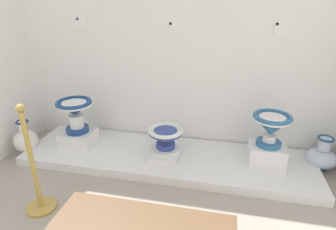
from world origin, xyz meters
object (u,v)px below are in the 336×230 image
object	(u,v)px
plinth_block_slender_white	(166,153)
decorative_vase_corner	(322,157)
plinth_block_leftmost	(79,138)
plinth_block_broad_patterned	(267,155)
info_placard_third	(281,29)
decorative_vase_companion	(26,140)
antique_toilet_slender_white	(166,137)
antique_toilet_leftmost	(75,110)
info_placard_second	(173,27)
antique_toilet_broad_patterned	(271,125)
info_placard_first	(82,22)
stanchion_post_near_left	(36,180)

from	to	relation	value
plinth_block_slender_white	decorative_vase_corner	bearing A→B (deg)	7.74
plinth_block_leftmost	decorative_vase_corner	distance (m)	2.64
plinth_block_broad_patterned	info_placard_third	world-z (taller)	info_placard_third
plinth_block_broad_patterned	decorative_vase_companion	size ratio (longest dim) A/B	0.85
plinth_block_slender_white	info_placard_third	world-z (taller)	info_placard_third
antique_toilet_slender_white	info_placard_third	bearing A→B (deg)	23.12
info_placard_third	antique_toilet_leftmost	bearing A→B (deg)	-168.46
antique_toilet_slender_white	info_placard_second	size ratio (longest dim) A/B	2.87
antique_toilet_broad_patterned	info_placard_third	world-z (taller)	info_placard_third
info_placard_first	decorative_vase_corner	distance (m)	2.96
plinth_block_slender_white	antique_toilet_broad_patterned	world-z (taller)	antique_toilet_broad_patterned
info_placard_third	decorative_vase_corner	size ratio (longest dim) A/B	0.40
antique_toilet_leftmost	plinth_block_slender_white	xyz separation A→B (m)	(1.03, -0.03, -0.40)
antique_toilet_broad_patterned	info_placard_third	size ratio (longest dim) A/B	2.50
plinth_block_leftmost	antique_toilet_broad_patterned	world-z (taller)	antique_toilet_broad_patterned
antique_toilet_slender_white	plinth_block_broad_patterned	world-z (taller)	antique_toilet_slender_white
antique_toilet_leftmost	plinth_block_broad_patterned	bearing A→B (deg)	0.38
plinth_block_slender_white	stanchion_post_near_left	distance (m)	1.29
info_placard_first	stanchion_post_near_left	xyz separation A→B (m)	(0.19, -1.39, -1.12)
antique_toilet_slender_white	info_placard_first	distance (m)	1.60
stanchion_post_near_left	decorative_vase_corner	bearing A→B (deg)	24.99
antique_toilet_broad_patterned	decorative_vase_companion	world-z (taller)	antique_toilet_broad_patterned
antique_toilet_leftmost	plinth_block_broad_patterned	xyz separation A→B (m)	(2.07, 0.01, -0.31)
info_placard_first	info_placard_third	xyz separation A→B (m)	(2.12, 0.00, -0.02)
plinth_block_broad_patterned	decorative_vase_companion	distance (m)	2.63
antique_toilet_slender_white	plinth_block_broad_patterned	xyz separation A→B (m)	(1.03, 0.04, -0.10)
plinth_block_slender_white	plinth_block_broad_patterned	xyz separation A→B (m)	(1.03, 0.04, 0.09)
plinth_block_leftmost	info_placard_second	distance (m)	1.63
plinth_block_slender_white	info_placard_third	distance (m)	1.71
plinth_block_broad_patterned	antique_toilet_broad_patterned	distance (m)	0.32
plinth_block_broad_patterned	info_placard_first	world-z (taller)	info_placard_first
antique_toilet_slender_white	decorative_vase_companion	distance (m)	1.60
plinth_block_leftmost	info_placard_second	size ratio (longest dim) A/B	2.82
antique_toilet_slender_white	stanchion_post_near_left	xyz separation A→B (m)	(-0.87, -0.93, -0.02)
antique_toilet_leftmost	antique_toilet_slender_white	size ratio (longest dim) A/B	1.06
antique_toilet_leftmost	plinth_block_slender_white	size ratio (longest dim) A/B	1.01
plinth_block_slender_white	decorative_vase_corner	xyz separation A→B (m)	(1.60, 0.22, 0.03)
antique_toilet_leftmost	antique_toilet_slender_white	world-z (taller)	antique_toilet_leftmost
antique_toilet_broad_patterned	antique_toilet_slender_white	bearing A→B (deg)	-177.85
info_placard_second	decorative_vase_corner	xyz separation A→B (m)	(1.62, -0.23, -1.23)
antique_toilet_slender_white	decorative_vase_companion	size ratio (longest dim) A/B	0.89
info_placard_second	antique_toilet_slender_white	bearing A→B (deg)	-88.08
antique_toilet_slender_white	antique_toilet_broad_patterned	world-z (taller)	antique_toilet_broad_patterned
plinth_block_leftmost	antique_toilet_leftmost	bearing A→B (deg)	0.00
antique_toilet_leftmost	antique_toilet_slender_white	bearing A→B (deg)	-1.39
info_placard_first	info_placard_second	world-z (taller)	info_placard_first
antique_toilet_leftmost	info_placard_first	xyz separation A→B (m)	(-0.03, 0.43, 0.89)
antique_toilet_slender_white	info_placard_second	bearing A→B (deg)	91.92
plinth_block_slender_white	antique_toilet_broad_patterned	distance (m)	1.11
decorative_vase_corner	antique_toilet_slender_white	bearing A→B (deg)	-172.26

